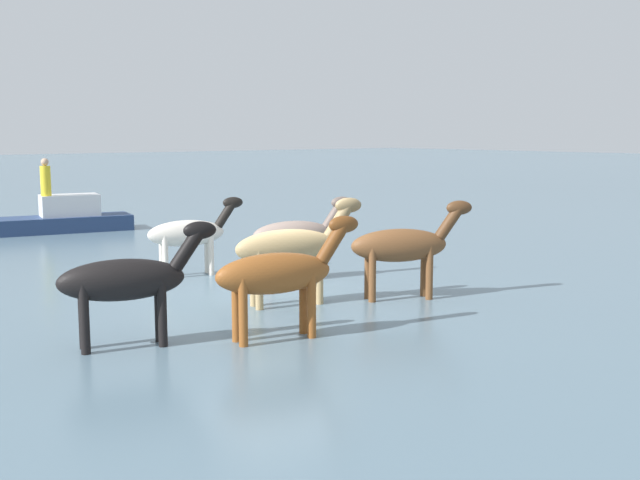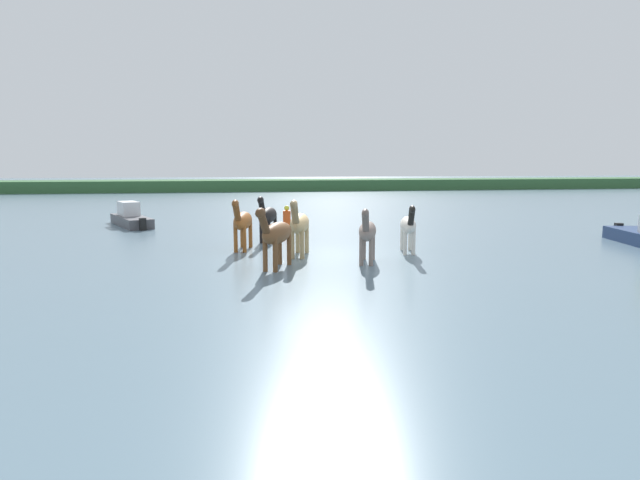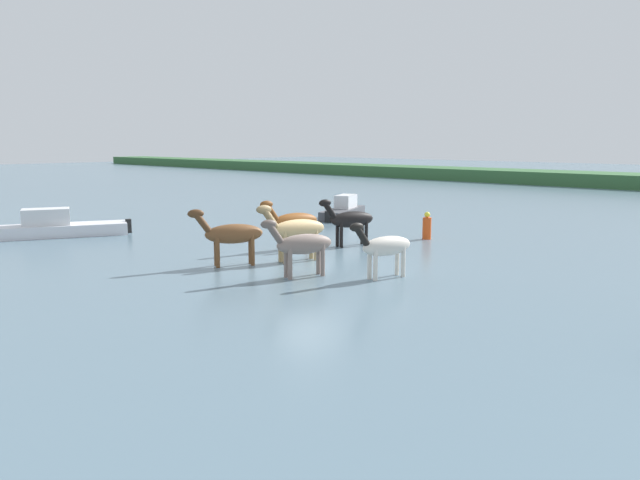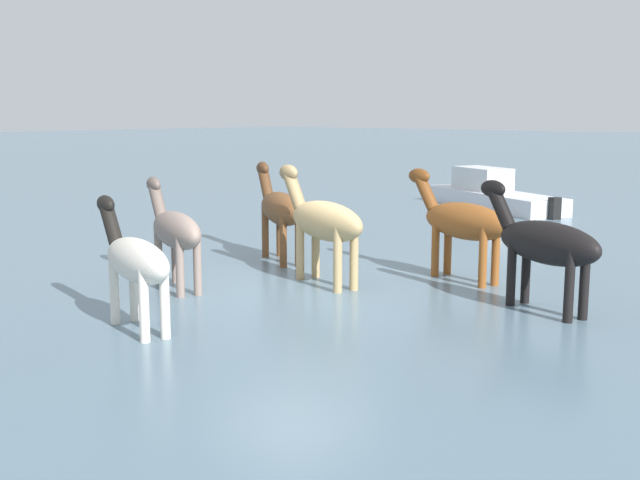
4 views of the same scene
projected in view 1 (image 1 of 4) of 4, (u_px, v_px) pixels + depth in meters
The scene contains 9 objects.
ground_plane at pixel (275, 298), 15.06m from camera, with size 203.13×203.13×0.00m, color slate.
horse_dark_mare at pixel (403, 246), 14.86m from camera, with size 1.44×2.34×1.90m.
horse_mid_herd at pixel (291, 247), 14.35m from camera, with size 1.10×2.54×1.98m.
horse_pinto_flank at pixel (190, 233), 17.29m from camera, with size 0.89×2.25×1.74m.
horse_lead at pixel (279, 274), 11.95m from camera, with size 0.97×2.45×1.89m.
horse_chestnut_trailing at pixel (128, 280), 11.50m from camera, with size 1.09×2.39×1.86m.
horse_gray_outer at pixel (296, 235), 16.83m from camera, with size 1.08×2.30×1.80m.
boat_skiff_near at pixel (55, 222), 24.94m from camera, with size 2.39×5.31×1.35m.
person_helmsman_aft at pixel (46, 179), 24.40m from camera, with size 0.32×0.32×1.19m.
Camera 1 is at (-12.05, 8.56, 3.22)m, focal length 43.30 mm.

